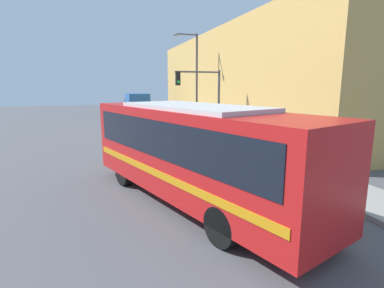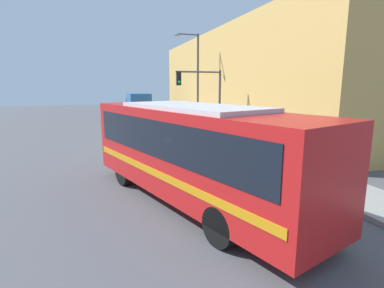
# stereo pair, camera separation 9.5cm
# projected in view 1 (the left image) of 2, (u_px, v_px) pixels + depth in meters

# --- Properties ---
(ground_plane) EXTENTS (120.00, 120.00, 0.00)m
(ground_plane) POSITION_uv_depth(u_px,v_px,m) (195.00, 201.00, 10.62)
(ground_plane) COLOR #515156
(sidewalk) EXTENTS (2.50, 70.00, 0.16)m
(sidewalk) POSITION_uv_depth(u_px,v_px,m) (186.00, 125.00, 31.03)
(sidewalk) COLOR gray
(sidewalk) RESTS_ON ground_plane
(building_facade) EXTENTS (6.00, 31.52, 8.90)m
(building_facade) POSITION_uv_depth(u_px,v_px,m) (238.00, 82.00, 28.49)
(building_facade) COLOR tan
(building_facade) RESTS_ON ground_plane
(city_bus) EXTENTS (5.62, 10.54, 3.41)m
(city_bus) POSITION_uv_depth(u_px,v_px,m) (192.00, 147.00, 10.15)
(city_bus) COLOR red
(city_bus) RESTS_ON ground_plane
(delivery_truck) EXTENTS (2.49, 6.62, 3.13)m
(delivery_truck) POSITION_uv_depth(u_px,v_px,m) (137.00, 105.00, 38.21)
(delivery_truck) COLOR #265999
(delivery_truck) RESTS_ON ground_plane
(fire_hydrant) EXTENTS (0.28, 0.38, 0.79)m
(fire_hydrant) POSITION_uv_depth(u_px,v_px,m) (255.00, 150.00, 16.49)
(fire_hydrant) COLOR red
(fire_hydrant) RESTS_ON sidewalk
(traffic_light_pole) EXTENTS (3.28, 0.35, 4.96)m
(traffic_light_pole) POSITION_uv_depth(u_px,v_px,m) (203.00, 92.00, 20.76)
(traffic_light_pole) COLOR #47474C
(traffic_light_pole) RESTS_ON sidewalk
(parking_meter) EXTENTS (0.14, 0.14, 1.38)m
(parking_meter) POSITION_uv_depth(u_px,v_px,m) (225.00, 130.00, 20.22)
(parking_meter) COLOR #47474C
(parking_meter) RESTS_ON sidewalk
(street_lamp) EXTENTS (2.17, 0.28, 8.17)m
(street_lamp) POSITION_uv_depth(u_px,v_px,m) (194.00, 76.00, 25.56)
(street_lamp) COLOR #47474C
(street_lamp) RESTS_ON sidewalk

